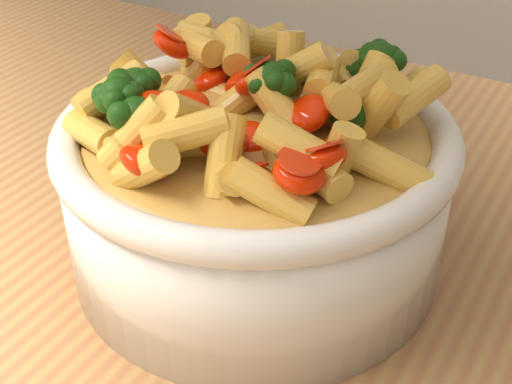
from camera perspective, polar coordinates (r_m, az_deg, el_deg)
The scene contains 2 objects.
serving_bowl at distance 0.43m, azimuth 0.00°, elevation 0.14°, with size 0.24×0.24×0.10m.
pasta_salad at distance 0.40m, azimuth 0.00°, elevation 7.65°, with size 0.19×0.19×0.04m.
Camera 1 is at (0.12, -0.26, 1.19)m, focal length 50.00 mm.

